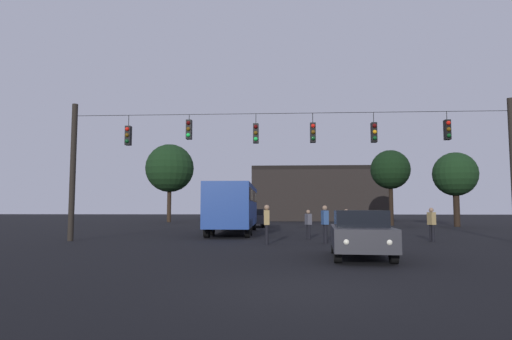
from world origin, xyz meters
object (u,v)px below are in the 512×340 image
(pedestrian_crossing_left, at_px, (267,222))
(tree_left_silhouette, at_px, (390,170))
(car_near_right, at_px, (360,233))
(car_far_left, at_px, (253,218))
(pedestrian_crossing_center, at_px, (308,223))
(pedestrian_near_bus, at_px, (346,224))
(tree_right_far, at_px, (455,175))
(pedestrian_trailing, at_px, (325,222))
(pedestrian_crossing_right, at_px, (432,222))
(city_bus, at_px, (234,204))
(tree_behind_building, at_px, (170,168))

(pedestrian_crossing_left, distance_m, tree_left_silhouette, 24.95)
(car_near_right, distance_m, pedestrian_crossing_left, 5.97)
(car_far_left, bearing_deg, pedestrian_crossing_center, -75.81)
(car_near_right, relative_size, pedestrian_near_bus, 2.88)
(tree_left_silhouette, bearing_deg, pedestrian_near_bus, -108.71)
(pedestrian_crossing_left, bearing_deg, tree_right_far, 51.45)
(pedestrian_trailing, xyz_separation_m, tree_left_silhouette, (8.20, 21.28, 4.18))
(pedestrian_crossing_center, height_order, pedestrian_near_bus, pedestrian_near_bus)
(car_far_left, height_order, pedestrian_crossing_right, pedestrian_crossing_right)
(pedestrian_crossing_left, height_order, pedestrian_crossing_center, pedestrian_crossing_left)
(pedestrian_crossing_left, distance_m, pedestrian_crossing_center, 4.03)
(pedestrian_crossing_left, relative_size, tree_left_silhouette, 0.25)
(car_near_right, relative_size, pedestrian_trailing, 2.60)
(pedestrian_crossing_center, xyz_separation_m, pedestrian_near_bus, (1.53, -2.84, 0.02))
(city_bus, relative_size, car_near_right, 2.48)
(city_bus, relative_size, tree_behind_building, 1.22)
(tree_left_silhouette, xyz_separation_m, tree_right_far, (5.07, -2.14, -0.62))
(pedestrian_trailing, bearing_deg, pedestrian_near_bus, -10.26)
(car_far_left, bearing_deg, tree_right_far, 4.94)
(pedestrian_crossing_right, height_order, pedestrian_trailing, pedestrian_trailing)
(car_near_right, height_order, pedestrian_crossing_right, pedestrian_crossing_right)
(city_bus, bearing_deg, pedestrian_near_bus, -53.30)
(car_near_right, bearing_deg, pedestrian_near_bus, 86.19)
(car_near_right, bearing_deg, tree_left_silhouette, 74.27)
(city_bus, xyz_separation_m, pedestrian_crossing_left, (2.37, -8.59, -0.88))
(city_bus, bearing_deg, car_near_right, -67.86)
(pedestrian_trailing, relative_size, tree_right_far, 0.26)
(pedestrian_crossing_center, distance_m, pedestrian_near_bus, 3.22)
(tree_behind_building, bearing_deg, pedestrian_crossing_center, -62.42)
(pedestrian_near_bus, bearing_deg, pedestrian_crossing_left, -169.84)
(tree_right_far, bearing_deg, tree_left_silhouette, 157.16)
(city_bus, relative_size, tree_right_far, 1.70)
(pedestrian_crossing_left, distance_m, tree_right_far, 25.76)
(pedestrian_crossing_right, relative_size, tree_right_far, 0.25)
(car_far_left, bearing_deg, pedestrian_near_bus, -73.39)
(tree_left_silhouette, bearing_deg, pedestrian_crossing_center, -115.28)
(car_near_right, height_order, pedestrian_near_bus, pedestrian_near_bus)
(car_far_left, relative_size, pedestrian_crossing_left, 2.57)
(car_far_left, height_order, tree_behind_building, tree_behind_building)
(pedestrian_near_bus, xyz_separation_m, tree_left_silhouette, (7.27, 21.45, 4.29))
(pedestrian_near_bus, bearing_deg, pedestrian_crossing_center, 118.28)
(tree_right_far, bearing_deg, car_near_right, -116.96)
(pedestrian_trailing, xyz_separation_m, tree_right_far, (13.28, 19.15, 3.56))
(car_near_right, xyz_separation_m, pedestrian_near_bus, (0.38, 5.69, 0.07))
(tree_behind_building, distance_m, tree_right_far, 30.24)
(car_near_right, bearing_deg, city_bus, 112.14)
(pedestrian_crossing_right, height_order, tree_left_silhouette, tree_left_silhouette)
(pedestrian_near_bus, xyz_separation_m, pedestrian_trailing, (-0.94, 0.17, 0.11))
(car_near_right, height_order, car_far_left, same)
(pedestrian_trailing, bearing_deg, car_far_left, 103.93)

